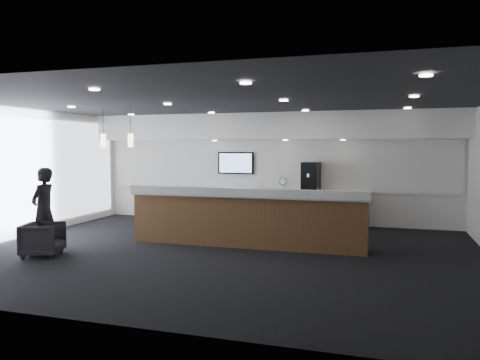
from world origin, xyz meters
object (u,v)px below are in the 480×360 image
(service_counter, at_px, (247,219))
(coffee_machine, at_px, (311,176))
(armchair, at_px, (43,239))
(lounge_guest, at_px, (44,209))

(service_counter, relative_size, coffee_machine, 6.76)
(service_counter, height_order, armchair, service_counter)
(service_counter, bearing_deg, armchair, -149.51)
(lounge_guest, bearing_deg, armchair, 32.79)
(coffee_machine, height_order, lounge_guest, coffee_machine)
(coffee_machine, height_order, armchair, coffee_machine)
(coffee_machine, distance_m, lounge_guest, 6.59)
(coffee_machine, bearing_deg, service_counter, -101.34)
(service_counter, bearing_deg, lounge_guest, -156.58)
(coffee_machine, relative_size, armchair, 1.06)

